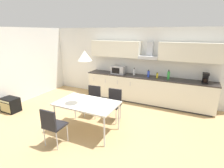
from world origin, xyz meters
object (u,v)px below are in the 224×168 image
at_px(coffee_maker, 205,78).
at_px(bottle_white, 134,72).
at_px(chair_far_right, 114,102).
at_px(bottle_blue, 148,74).
at_px(chair_near_left, 52,124).
at_px(pendant_lamp, 85,56).
at_px(guitar_amp, 11,105).
at_px(bottle_yellow, 157,75).
at_px(chair_far_left, 93,98).
at_px(bottle_green, 168,75).
at_px(dining_table, 87,104).
at_px(microwave, 119,70).

distance_m(coffee_maker, bottle_white, 2.21).
bearing_deg(coffee_maker, chair_far_right, -143.74).
relative_size(bottle_blue, chair_near_left, 0.28).
bearing_deg(pendant_lamp, guitar_amp, -177.95).
height_order(bottle_yellow, chair_far_right, bottle_yellow).
bearing_deg(guitar_amp, bottle_blue, 34.74).
relative_size(bottle_yellow, bottle_white, 0.76).
bearing_deg(guitar_amp, chair_far_left, 20.88).
xyz_separation_m(bottle_white, pendant_lamp, (-0.34, -2.47, 0.84)).
height_order(bottle_blue, chair_near_left, bottle_blue).
distance_m(bottle_green, pendant_lamp, 2.96).
bearing_deg(chair_near_left, guitar_amp, 163.36).
bearing_deg(coffee_maker, bottle_yellow, -178.04).
height_order(bottle_white, pendant_lamp, pendant_lamp).
bearing_deg(bottle_yellow, pendant_lamp, -115.59).
relative_size(dining_table, chair_far_right, 1.69).
bearing_deg(microwave, dining_table, -84.43).
bearing_deg(dining_table, bottle_green, 58.11).
distance_m(bottle_green, chair_far_right, 2.05).
bearing_deg(bottle_yellow, microwave, 179.12).
bearing_deg(bottle_green, bottle_blue, -179.51).
relative_size(bottle_green, chair_far_right, 0.35).
distance_m(microwave, chair_far_left, 1.70).
xyz_separation_m(bottle_yellow, dining_table, (-1.15, -2.41, -0.30)).
relative_size(coffee_maker, dining_table, 0.20).
relative_size(coffee_maker, chair_far_left, 0.34).
bearing_deg(guitar_amp, bottle_green, 30.55).
distance_m(bottle_white, chair_far_left, 1.85).
relative_size(bottle_white, chair_far_left, 0.29).
xyz_separation_m(bottle_blue, bottle_white, (-0.52, 0.06, 0.00)).
bearing_deg(microwave, pendant_lamp, -84.43).
distance_m(bottle_white, chair_far_right, 1.72).
height_order(coffee_maker, bottle_blue, coffee_maker).
height_order(dining_table, chair_near_left, chair_near_left).
bearing_deg(chair_far_right, pendant_lamp, -111.54).
distance_m(bottle_blue, chair_far_right, 1.75).
xyz_separation_m(bottle_blue, dining_table, (-0.86, -2.41, -0.32)).
bearing_deg(microwave, chair_near_left, -91.61).
relative_size(microwave, bottle_green, 1.59).
distance_m(guitar_amp, pendant_lamp, 3.22).
distance_m(chair_near_left, chair_far_left, 1.65).
relative_size(bottle_blue, chair_far_left, 0.28).
distance_m(bottle_blue, guitar_amp, 4.48).
relative_size(bottle_white, dining_table, 0.17).
distance_m(chair_near_left, pendant_lamp, 1.61).
xyz_separation_m(dining_table, guitar_amp, (-2.76, -0.10, -0.49)).
bearing_deg(bottle_green, bottle_white, 177.54).
xyz_separation_m(microwave, bottle_white, (0.58, 0.04, -0.03)).
xyz_separation_m(bottle_blue, chair_far_right, (-0.54, -1.59, -0.50)).
bearing_deg(chair_far_right, guitar_amp, -163.32).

